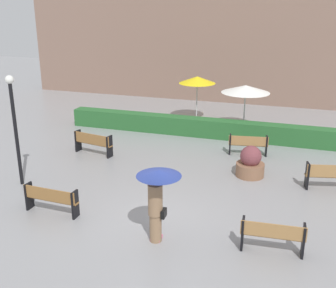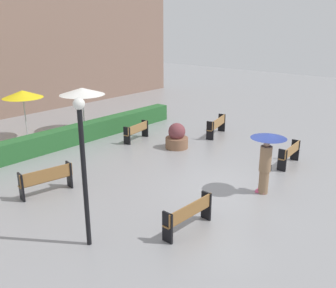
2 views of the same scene
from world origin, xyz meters
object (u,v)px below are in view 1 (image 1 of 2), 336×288
(planter_pot, at_px, (250,163))
(patio_umbrella_white, at_px, (246,89))
(bench_far_right, at_px, (334,175))
(bench_back_row, at_px, (248,144))
(bench_near_left, at_px, (51,198))
(lamp_post, at_px, (14,119))
(patio_umbrella_yellow, at_px, (197,80))
(bench_near_right, at_px, (273,235))
(pedestrian_with_umbrella, at_px, (157,193))
(bench_far_left, at_px, (93,142))

(planter_pot, relative_size, patio_umbrella_white, 0.50)
(bench_far_right, distance_m, bench_back_row, 4.01)
(bench_far_right, relative_size, bench_near_left, 1.05)
(lamp_post, distance_m, patio_umbrella_yellow, 10.29)
(bench_near_right, distance_m, patio_umbrella_yellow, 12.28)
(bench_near_left, bearing_deg, bench_back_row, 54.35)
(patio_umbrella_white, bearing_deg, bench_near_left, -113.04)
(patio_umbrella_yellow, bearing_deg, lamp_post, -111.85)
(bench_back_row, relative_size, bench_near_left, 0.92)
(bench_near_right, height_order, bench_near_left, bench_near_right)
(bench_back_row, height_order, pedestrian_with_umbrella, pedestrian_with_umbrella)
(pedestrian_with_umbrella, bearing_deg, patio_umbrella_white, 85.94)
(bench_back_row, height_order, planter_pot, planter_pot)
(bench_near_left, xyz_separation_m, patio_umbrella_yellow, (1.65, 11.09, 1.69))
(lamp_post, relative_size, patio_umbrella_white, 1.66)
(bench_near_right, relative_size, patio_umbrella_yellow, 0.68)
(pedestrian_with_umbrella, distance_m, planter_pot, 5.52)
(bench_far_right, bearing_deg, patio_umbrella_white, 123.97)
(patio_umbrella_yellow, bearing_deg, patio_umbrella_white, -22.10)
(pedestrian_with_umbrella, relative_size, patio_umbrella_yellow, 0.86)
(pedestrian_with_umbrella, xyz_separation_m, patio_umbrella_white, (0.75, 10.49, 0.68))
(bench_near_right, height_order, planter_pot, planter_pot)
(planter_pot, bearing_deg, bench_far_left, 177.65)
(bench_far_right, bearing_deg, bench_far_left, 176.43)
(bench_near_right, height_order, patio_umbrella_white, patio_umbrella_white)
(patio_umbrella_yellow, bearing_deg, bench_near_left, -98.46)
(lamp_post, bearing_deg, pedestrian_with_umbrella, -19.29)
(bench_far_right, xyz_separation_m, lamp_post, (-10.25, -2.84, 1.80))
(bench_back_row, relative_size, patio_umbrella_white, 0.71)
(bench_near_right, height_order, lamp_post, lamp_post)
(bench_near_right, height_order, patio_umbrella_yellow, patio_umbrella_yellow)
(bench_back_row, distance_m, lamp_post, 9.05)
(lamp_post, distance_m, patio_umbrella_white, 10.66)
(bench_far_left, relative_size, planter_pot, 1.55)
(bench_back_row, distance_m, patio_umbrella_yellow, 5.62)
(bench_near_right, distance_m, pedestrian_with_umbrella, 3.08)
(bench_far_right, bearing_deg, planter_pot, 173.62)
(bench_near_right, xyz_separation_m, pedestrian_with_umbrella, (-2.93, -0.37, 0.90))
(bench_far_right, relative_size, patio_umbrella_yellow, 0.77)
(bench_far_right, distance_m, patio_umbrella_white, 6.99)
(bench_far_right, bearing_deg, patio_umbrella_yellow, 133.73)
(bench_far_left, xyz_separation_m, patio_umbrella_yellow, (2.84, 6.14, 1.66))
(bench_far_left, bearing_deg, patio_umbrella_white, 42.94)
(bench_back_row, bearing_deg, pedestrian_with_umbrella, -100.78)
(bench_far_left, bearing_deg, pedestrian_with_umbrella, -48.97)
(bench_far_right, relative_size, patio_umbrella_white, 0.80)
(bench_near_right, bearing_deg, bench_back_row, 102.50)
(bench_near_left, bearing_deg, lamp_post, 144.79)
(planter_pot, relative_size, lamp_post, 0.30)
(bench_far_left, height_order, lamp_post, lamp_post)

